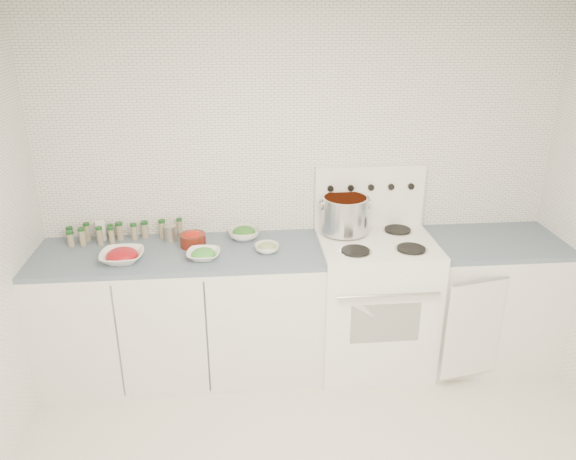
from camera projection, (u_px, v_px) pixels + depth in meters
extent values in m
cube|color=white|center=(300.00, 182.00, 3.85)|extent=(3.50, 0.02, 2.50)
cube|color=white|center=(183.00, 315.00, 3.80)|extent=(1.85, 0.62, 0.86)
cube|color=#4C5B72|center=(178.00, 254.00, 3.63)|extent=(1.85, 0.62, 0.03)
cube|color=white|center=(373.00, 303.00, 3.88)|extent=(0.76, 0.65, 0.92)
cube|color=black|center=(385.00, 323.00, 3.57)|extent=(0.45, 0.01, 0.28)
cylinder|color=silver|center=(389.00, 296.00, 3.45)|extent=(0.65, 0.02, 0.02)
cube|color=white|center=(377.00, 242.00, 3.70)|extent=(0.76, 0.65, 0.01)
cube|color=white|center=(369.00, 196.00, 3.89)|extent=(0.76, 0.06, 0.43)
cylinder|color=silver|center=(355.00, 251.00, 3.54)|extent=(0.21, 0.21, 0.01)
cylinder|color=black|center=(355.00, 250.00, 3.53)|extent=(0.18, 0.18, 0.01)
cylinder|color=silver|center=(411.00, 249.00, 3.57)|extent=(0.21, 0.21, 0.01)
cylinder|color=black|center=(411.00, 248.00, 3.56)|extent=(0.18, 0.18, 0.01)
cylinder|color=silver|center=(346.00, 232.00, 3.83)|extent=(0.21, 0.21, 0.01)
cylinder|color=black|center=(346.00, 231.00, 3.83)|extent=(0.18, 0.18, 0.01)
cylinder|color=silver|center=(398.00, 230.00, 3.86)|extent=(0.21, 0.21, 0.01)
cylinder|color=black|center=(398.00, 229.00, 3.86)|extent=(0.18, 0.18, 0.01)
cylinder|color=black|center=(330.00, 188.00, 3.81)|extent=(0.04, 0.02, 0.04)
cylinder|color=black|center=(351.00, 188.00, 3.82)|extent=(0.04, 0.02, 0.04)
cylinder|color=black|center=(371.00, 187.00, 3.83)|extent=(0.04, 0.02, 0.04)
cylinder|color=black|center=(391.00, 187.00, 3.84)|extent=(0.04, 0.02, 0.04)
cylinder|color=black|center=(411.00, 186.00, 3.85)|extent=(0.04, 0.02, 0.04)
cube|color=white|center=(487.00, 301.00, 3.97)|extent=(0.89, 0.62, 0.86)
cube|color=#4C5B72|center=(496.00, 242.00, 3.80)|extent=(0.89, 0.62, 0.03)
cube|color=white|center=(474.00, 329.00, 3.63)|extent=(0.40, 0.10, 0.70)
cylinder|color=silver|center=(345.00, 214.00, 3.78)|extent=(0.32, 0.32, 0.24)
cylinder|color=#C64C1C|center=(345.00, 199.00, 3.74)|extent=(0.28, 0.28, 0.03)
torus|color=silver|center=(321.00, 205.00, 3.74)|extent=(0.01, 0.08, 0.08)
torus|color=silver|center=(369.00, 203.00, 3.76)|extent=(0.01, 0.08, 0.08)
imported|color=white|center=(122.00, 257.00, 3.47)|extent=(0.27, 0.27, 0.07)
ellipsoid|color=#A20D0E|center=(122.00, 255.00, 3.47)|extent=(0.19, 0.19, 0.09)
imported|color=white|center=(204.00, 255.00, 3.51)|extent=(0.23, 0.23, 0.05)
ellipsoid|color=#2B7B28|center=(203.00, 253.00, 3.51)|extent=(0.15, 0.15, 0.07)
imported|color=white|center=(244.00, 234.00, 3.81)|extent=(0.26, 0.26, 0.07)
ellipsoid|color=#1E611B|center=(244.00, 231.00, 3.80)|extent=(0.15, 0.15, 0.07)
imported|color=white|center=(267.00, 248.00, 3.61)|extent=(0.20, 0.20, 0.05)
ellipsoid|color=#2E481D|center=(267.00, 246.00, 3.60)|extent=(0.12, 0.12, 0.05)
cylinder|color=#54170E|center=(193.00, 240.00, 3.69)|extent=(0.17, 0.17, 0.09)
ellipsoid|color=#AE1C0C|center=(193.00, 236.00, 3.67)|extent=(0.12, 0.12, 0.06)
cylinder|color=white|center=(101.00, 231.00, 3.78)|extent=(0.08, 0.08, 0.13)
cylinder|color=#A5998B|center=(170.00, 233.00, 3.76)|extent=(0.10, 0.10, 0.11)
cylinder|color=gray|center=(70.00, 235.00, 3.76)|extent=(0.04, 0.04, 0.09)
cylinder|color=#134517|center=(69.00, 228.00, 3.74)|extent=(0.04, 0.04, 0.02)
cylinder|color=gray|center=(87.00, 233.00, 3.77)|extent=(0.04, 0.04, 0.11)
cylinder|color=#134517|center=(86.00, 224.00, 3.74)|extent=(0.04, 0.04, 0.02)
cylinder|color=gray|center=(111.00, 233.00, 3.80)|extent=(0.04, 0.04, 0.09)
cylinder|color=#134517|center=(110.00, 226.00, 3.78)|extent=(0.04, 0.04, 0.02)
cylinder|color=gray|center=(120.00, 232.00, 3.78)|extent=(0.05, 0.05, 0.11)
cylinder|color=#134517|center=(119.00, 224.00, 3.76)|extent=(0.05, 0.05, 0.02)
cylinder|color=gray|center=(134.00, 233.00, 3.79)|extent=(0.04, 0.04, 0.10)
cylinder|color=#134517|center=(133.00, 225.00, 3.77)|extent=(0.04, 0.04, 0.02)
cylinder|color=gray|center=(145.00, 231.00, 3.82)|extent=(0.05, 0.05, 0.10)
cylinder|color=#134517|center=(144.00, 223.00, 3.80)|extent=(0.05, 0.05, 0.02)
cylinder|color=gray|center=(162.00, 230.00, 3.81)|extent=(0.04, 0.04, 0.11)
cylinder|color=#134517|center=(162.00, 221.00, 3.78)|extent=(0.05, 0.05, 0.02)
cylinder|color=gray|center=(180.00, 229.00, 3.84)|extent=(0.04, 0.04, 0.11)
cylinder|color=#134517|center=(179.00, 220.00, 3.81)|extent=(0.04, 0.04, 0.02)
cylinder|color=gray|center=(71.00, 240.00, 3.69)|extent=(0.05, 0.05, 0.09)
cylinder|color=#134517|center=(70.00, 232.00, 3.67)|extent=(0.05, 0.05, 0.02)
cylinder|color=gray|center=(83.00, 238.00, 3.69)|extent=(0.04, 0.04, 0.11)
cylinder|color=#134517|center=(81.00, 229.00, 3.67)|extent=(0.04, 0.04, 0.02)
cylinder|color=gray|center=(100.00, 237.00, 3.70)|extent=(0.04, 0.04, 0.11)
cylinder|color=#134517|center=(99.00, 228.00, 3.68)|extent=(0.04, 0.04, 0.02)
cylinder|color=gray|center=(112.00, 237.00, 3.71)|extent=(0.04, 0.04, 0.10)
cylinder|color=#134517|center=(111.00, 228.00, 3.69)|extent=(0.04, 0.04, 0.02)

